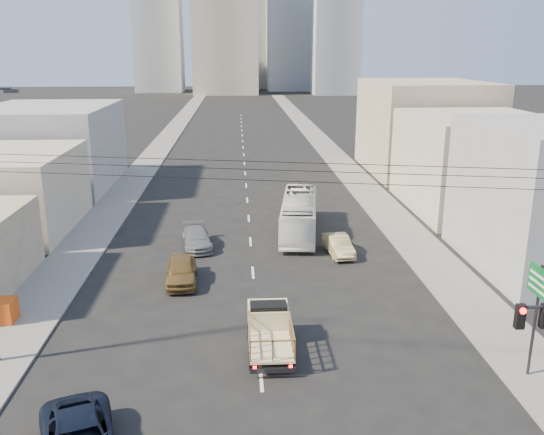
{
  "coord_description": "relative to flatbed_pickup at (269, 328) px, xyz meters",
  "views": [
    {
      "loc": [
        -0.84,
        -19.19,
        13.19
      ],
      "look_at": [
        1.19,
        14.1,
        3.5
      ],
      "focal_mm": 38.0,
      "sensor_mm": 36.0,
      "label": 1
    }
  ],
  "objects": [
    {
      "name": "midrise_east",
      "position": [
        29.51,
        160.59,
        12.91
      ],
      "size": [
        14.0,
        14.0,
        28.0
      ],
      "primitive_type": "cube",
      "color": "gray",
      "rests_on": "ground"
    },
    {
      "name": "bldg_right_mid",
      "position": [
        19.01,
        23.59,
        2.91
      ],
      "size": [
        11.0,
        14.0,
        8.0
      ],
      "primitive_type": "cube",
      "color": "#B2A58F",
      "rests_on": "ground"
    },
    {
      "name": "green_sign",
      "position": [
        10.68,
        -2.91,
        2.65
      ],
      "size": [
        0.18,
        1.6,
        5.0
      ],
      "color": "#2D2D33",
      "rests_on": "ground"
    },
    {
      "name": "midrise_back",
      "position": [
        5.51,
        195.59,
        20.91
      ],
      "size": [
        18.0,
        18.0,
        44.0
      ],
      "primitive_type": "cube",
      "color": "gray",
      "rests_on": "ground"
    },
    {
      "name": "flatbed_pickup",
      "position": [
        0.0,
        0.0,
        0.0
      ],
      "size": [
        1.95,
        4.41,
        1.9
      ],
      "color": "beige",
      "rests_on": "ground"
    },
    {
      "name": "sedan_grey",
      "position": [
        -4.24,
        14.58,
        -0.43
      ],
      "size": [
        2.51,
        4.8,
        1.33
      ],
      "primitive_type": "imported",
      "rotation": [
        0.0,
        0.0,
        0.15
      ],
      "color": "slate",
      "rests_on": "ground"
    },
    {
      "name": "sedan_tan",
      "position": [
        5.36,
        12.6,
        -0.45
      ],
      "size": [
        1.75,
        4.04,
        1.29
      ],
      "primitive_type": "imported",
      "rotation": [
        0.0,
        0.0,
        0.1
      ],
      "color": "tan",
      "rests_on": "ground"
    },
    {
      "name": "bldg_left_far",
      "position": [
        -19.99,
        34.59,
        2.91
      ],
      "size": [
        12.0,
        16.0,
        8.0
      ],
      "primitive_type": "cube",
      "color": "gray",
      "rests_on": "ground"
    },
    {
      "name": "bldg_right_far",
      "position": [
        19.51,
        39.59,
        3.91
      ],
      "size": [
        12.0,
        16.0,
        10.0
      ],
      "primitive_type": "cube",
      "color": "tan",
      "rests_on": "ground"
    },
    {
      "name": "sedan_brown",
      "position": [
        -4.73,
        8.26,
        -0.34
      ],
      "size": [
        2.04,
        4.51,
        1.5
      ],
      "primitive_type": "imported",
      "rotation": [
        0.0,
        0.0,
        0.06
      ],
      "color": "brown",
      "rests_on": "ground"
    },
    {
      "name": "sidewalk_right",
      "position": [
        11.26,
        65.59,
        -1.03
      ],
      "size": [
        3.5,
        180.0,
        0.12
      ],
      "primitive_type": "cube",
      "color": "slate",
      "rests_on": "ground"
    },
    {
      "name": "midrise_nw",
      "position": [
        -26.49,
        175.59,
        15.91
      ],
      "size": [
        15.0,
        15.0,
        34.0
      ],
      "primitive_type": "cube",
      "color": "gray",
      "rests_on": "ground"
    },
    {
      "name": "midrise_ne",
      "position": [
        17.51,
        180.59,
        18.91
      ],
      "size": [
        16.0,
        16.0,
        40.0
      ],
      "primitive_type": "cube",
      "color": "gray",
      "rests_on": "ground"
    },
    {
      "name": "overhead_wires",
      "position": [
        -0.49,
        -2.91,
        7.87
      ],
      "size": [
        23.01,
        5.02,
        0.72
      ],
      "color": "black",
      "rests_on": "ground"
    },
    {
      "name": "ground",
      "position": [
        -0.49,
        -4.41,
        -1.09
      ],
      "size": [
        420.0,
        420.0,
        0.0
      ],
      "primitive_type": "plane",
      "color": "black",
      "rests_on": "ground"
    },
    {
      "name": "sidewalk_left",
      "position": [
        -12.24,
        65.59,
        -1.03
      ],
      "size": [
        3.5,
        180.0,
        0.12
      ],
      "primitive_type": "cube",
      "color": "slate",
      "rests_on": "ground"
    },
    {
      "name": "lane_dashes",
      "position": [
        -0.49,
        48.59,
        -1.09
      ],
      "size": [
        0.15,
        104.0,
        0.01
      ],
      "color": "silver",
      "rests_on": "ground"
    },
    {
      "name": "city_bus",
      "position": [
        3.2,
        17.45,
        0.36
      ],
      "size": [
        3.81,
        10.68,
        2.91
      ],
      "primitive_type": "imported",
      "rotation": [
        0.0,
        0.0,
        -0.13
      ],
      "color": "silver",
      "rests_on": "ground"
    }
  ]
}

